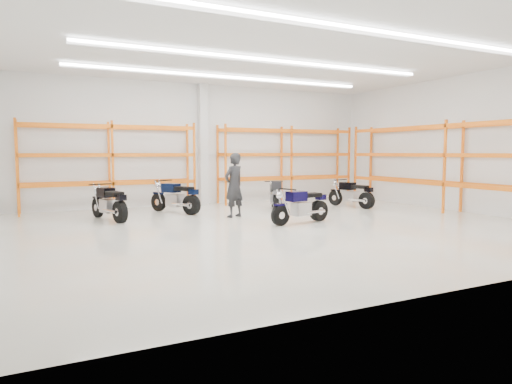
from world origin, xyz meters
name	(u,v)px	position (x,y,z in m)	size (l,w,h in m)	color
ground	(278,227)	(0.00, 0.00, 0.00)	(14.00, 14.00, 0.00)	beige
room_shell	(278,101)	(0.00, 0.03, 3.28)	(14.02, 12.02, 4.51)	white
motorcycle_main	(303,206)	(0.93, 0.27, 0.46)	(2.00, 0.70, 0.99)	black
motorcycle_back_a	(110,204)	(-3.82, 3.12, 0.49)	(0.86, 2.07, 1.04)	black
motorcycle_back_b	(177,198)	(-1.64, 3.79, 0.49)	(1.14, 1.97, 1.06)	black
motorcycle_back_c	(275,195)	(1.59, 3.11, 0.50)	(1.07, 1.92, 1.04)	black
motorcycle_back_d	(353,195)	(4.45, 2.56, 0.46)	(0.74, 1.97, 0.98)	black
standing_man	(234,185)	(-0.32, 2.19, 0.97)	(0.71, 0.46, 1.94)	black
structural_column	(203,145)	(0.00, 5.82, 2.25)	(0.32, 0.32, 4.50)	white
pallet_racking_back_left	(111,158)	(-3.40, 5.48, 1.79)	(5.67, 0.87, 3.00)	#FF5F0C
pallet_racking_back_right	(286,157)	(3.40, 5.48, 1.79)	(5.67, 0.87, 3.00)	#FF5F0C
pallet_racking_side	(454,157)	(6.48, 0.00, 1.81)	(0.87, 9.07, 3.00)	#FF5F0C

